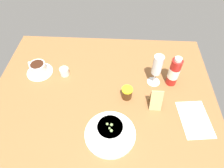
{
  "coord_description": "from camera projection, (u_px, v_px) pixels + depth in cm",
  "views": [
    {
      "loc": [
        7.59,
        -60.45,
        78.22
      ],
      "look_at": [
        4.25,
        1.16,
        4.2
      ],
      "focal_mm": 31.84,
      "sensor_mm": 36.0,
      "label": 1
    }
  ],
  "objects": [
    {
      "name": "ground_plane",
      "position": [
        103.0,
        93.0,
        1.0
      ],
      "size": [
        110.0,
        84.0,
        3.0
      ],
      "primitive_type": "cube",
      "color": "brown"
    },
    {
      "name": "porridge_bowl",
      "position": [
        110.0,
        131.0,
        0.82
      ],
      "size": [
        21.51,
        21.51,
        7.8
      ],
      "color": "white",
      "rests_on": "ground_plane"
    },
    {
      "name": "cutlery_setting",
      "position": [
        195.0,
        118.0,
        0.89
      ],
      "size": [
        14.74,
        20.39,
        0.9
      ],
      "color": "white",
      "rests_on": "ground_plane"
    },
    {
      "name": "coffee_cup",
      "position": [
        39.0,
        69.0,
        1.05
      ],
      "size": [
        13.66,
        13.66,
        6.16
      ],
      "color": "white",
      "rests_on": "ground_plane"
    },
    {
      "name": "creamer_jug",
      "position": [
        65.0,
        71.0,
        1.04
      ],
      "size": [
        5.55,
        4.62,
        4.88
      ],
      "color": "white",
      "rests_on": "ground_plane"
    },
    {
      "name": "wine_glass",
      "position": [
        157.0,
        67.0,
        0.94
      ],
      "size": [
        6.56,
        6.56,
        17.49
      ],
      "color": "white",
      "rests_on": "ground_plane"
    },
    {
      "name": "jam_jar",
      "position": [
        127.0,
        93.0,
        0.94
      ],
      "size": [
        5.19,
        5.19,
        6.2
      ],
      "color": "#462810",
      "rests_on": "ground_plane"
    },
    {
      "name": "sauce_bottle_red",
      "position": [
        174.0,
        72.0,
        0.96
      ],
      "size": [
        5.34,
        5.34,
        16.99
      ],
      "color": "#B21E19",
      "rests_on": "ground_plane"
    },
    {
      "name": "menu_card",
      "position": [
        156.0,
        98.0,
        0.9
      ],
      "size": [
        5.36,
        6.2,
        10.71
      ],
      "color": "tan",
      "rests_on": "ground_plane"
    }
  ]
}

